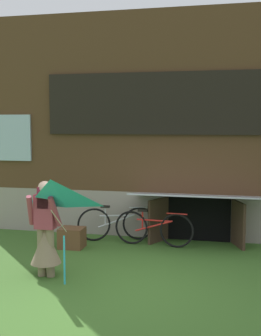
% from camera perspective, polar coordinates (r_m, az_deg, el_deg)
% --- Properties ---
extents(ground_plane, '(60.00, 60.00, 0.00)m').
position_cam_1_polar(ground_plane, '(7.45, -1.14, -14.71)').
color(ground_plane, '#386023').
extents(log_house, '(8.73, 5.91, 5.10)m').
position_cam_1_polar(log_house, '(12.28, 4.88, 5.51)').
color(log_house, gray).
rests_on(log_house, ground_plane).
extents(person, '(0.61, 0.53, 1.64)m').
position_cam_1_polar(person, '(7.74, -10.89, -8.65)').
color(person, '#7F6B51').
rests_on(person, ground_plane).
extents(kite, '(0.95, 1.02, 1.62)m').
position_cam_1_polar(kite, '(6.95, -10.21, -5.00)').
color(kite, '#2DB2CC').
rests_on(kite, ground_plane).
extents(bicycle_red, '(1.72, 0.16, 0.78)m').
position_cam_1_polar(bicycle_red, '(9.51, 2.99, -7.76)').
color(bicycle_red, black).
rests_on(bicycle_red, ground_plane).
extents(bicycle_silver, '(1.66, 0.62, 0.79)m').
position_cam_1_polar(bicycle_silver, '(9.94, -1.82, -7.13)').
color(bicycle_silver, black).
rests_on(bicycle_silver, ground_plane).
extents(wooden_crate, '(0.50, 0.43, 0.42)m').
position_cam_1_polar(wooden_crate, '(9.48, -7.55, -8.90)').
color(wooden_crate, brown).
rests_on(wooden_crate, ground_plane).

